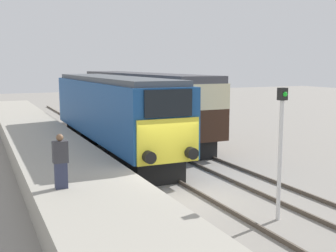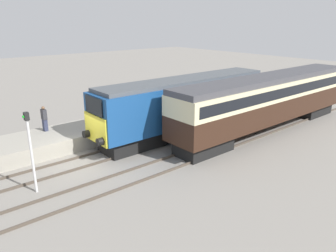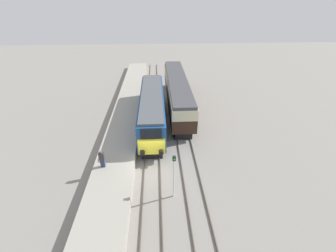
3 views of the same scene
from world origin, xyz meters
TOP-DOWN VIEW (x-y plane):
  - ground_plane at (0.00, 0.00)m, footprint 120.00×120.00m
  - platform_left at (-3.30, 8.00)m, footprint 3.50×50.00m
  - rails_near_track at (0.00, 5.00)m, footprint 1.51×60.00m
  - rails_far_track at (3.40, 5.00)m, footprint 1.50×60.00m
  - locomotive at (0.00, 8.25)m, footprint 2.70×14.75m
  - passenger_carriage at (3.40, 13.26)m, footprint 2.75×17.76m
  - person_on_platform at (-4.18, -0.36)m, footprint 0.44×0.26m
  - signal_post at (1.70, -3.09)m, footprint 0.24×0.28m

SIDE VIEW (x-z plane):
  - ground_plane at x=0.00m, z-range 0.00..0.00m
  - rails_near_track at x=0.00m, z-range 0.00..0.14m
  - rails_far_track at x=3.40m, z-range 0.00..0.14m
  - platform_left at x=-3.30m, z-range 0.00..0.96m
  - person_on_platform at x=-4.18m, z-range 0.96..2.60m
  - locomotive at x=0.00m, z-range 0.24..4.26m
  - signal_post at x=1.70m, z-range 0.37..4.33m
  - passenger_carriage at x=3.40m, z-range 0.43..4.52m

